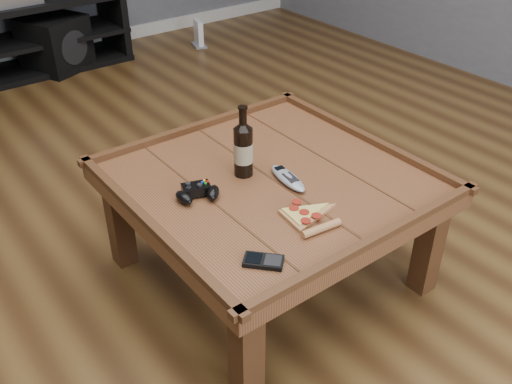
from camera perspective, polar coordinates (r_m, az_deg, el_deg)
ground at (r=2.31m, az=1.28°, el=-8.11°), size 6.00×6.00×0.00m
baseboard at (r=4.71m, az=-22.49°, el=12.46°), size 5.00×0.02×0.10m
coffee_table at (r=2.07m, az=1.41°, el=0.06°), size 1.03×1.03×0.48m
media_console at (r=4.43m, az=-22.07°, el=14.06°), size 1.40×0.45×0.50m
beer_bottle at (r=2.01m, az=-1.28°, el=4.42°), size 0.07×0.07×0.27m
game_controller at (r=1.93m, az=-5.87°, el=-0.05°), size 0.16×0.14×0.05m
pizza_slice at (r=1.83m, az=5.07°, el=-2.47°), size 0.18×0.26×0.03m
smartphone at (r=1.65m, az=0.75°, el=-6.91°), size 0.12×0.13×0.02m
remote_control at (r=2.01m, az=3.20°, el=1.41°), size 0.09×0.21×0.03m
subwoofer at (r=4.44m, az=-19.45°, el=13.83°), size 0.50×0.50×0.38m
game_console at (r=4.73m, az=-5.75°, el=15.40°), size 0.14×0.18×0.21m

